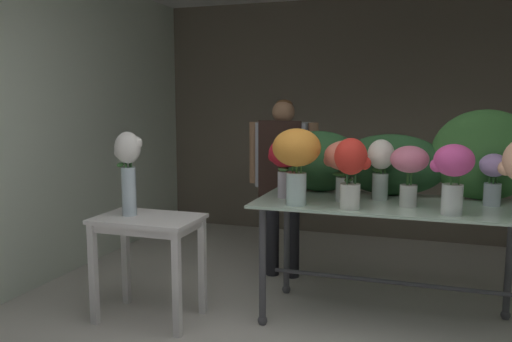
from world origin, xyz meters
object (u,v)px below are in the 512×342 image
Objects in this scene: side_table_white at (148,232)px; vase_rosy_dahlias at (409,167)px; vase_sunset_snapdragons at (296,155)px; vase_white_roses_tall at (128,165)px; vase_fuchsia_ranunculus at (453,171)px; vase_lilac_roses at (493,175)px; vase_crimson_freesia at (285,160)px; vase_ivory_lilies at (380,165)px; vase_coral_tulips at (344,162)px; florist at (283,168)px; vase_scarlet_anemones at (351,167)px; display_table_glass at (389,223)px.

side_table_white is 1.88m from vase_rosy_dahlias.
vase_white_roses_tall is at bearing -170.45° from vase_sunset_snapdragons.
side_table_white is at bearing -174.20° from vase_fuchsia_ranunculus.
vase_fuchsia_ranunculus is at bearing 5.80° from side_table_white.
vase_white_roses_tall is (-2.46, -0.60, 0.04)m from vase_lilac_roses.
vase_fuchsia_ranunculus is 0.73× the size of vase_white_roses_tall.
vase_crimson_freesia reaches higher than vase_ivory_lilies.
vase_fuchsia_ranunculus is at bearing 0.31° from vase_sunset_snapdragons.
florist is at bearing 130.72° from vase_coral_tulips.
vase_sunset_snapdragons is at bearing -69.73° from florist.
vase_coral_tulips is at bearing 173.16° from vase_rosy_dahlias.
florist is 1.39m from vase_rosy_dahlias.
vase_scarlet_anemones is (0.74, -1.03, 0.17)m from florist.
vase_crimson_freesia is 1.01× the size of vase_coral_tulips.
florist is 3.04× the size of vase_sunset_snapdragons.
vase_scarlet_anemones is at bearing -155.10° from vase_lilac_roses.
vase_rosy_dahlias is at bearing 146.74° from vase_fuchsia_ranunculus.
florist is (-0.98, 0.72, 0.26)m from display_table_glass.
side_table_white is 1.76× the size of vase_coral_tulips.
display_table_glass is 1.17× the size of florist.
vase_lilac_roses is (1.27, 0.40, -0.14)m from vase_sunset_snapdragons.
vase_scarlet_anemones is 1.08× the size of vase_ivory_lilies.
vase_fuchsia_ranunculus is 0.60m from vase_ivory_lilies.
vase_white_roses_tall is (-1.92, -0.38, -0.02)m from vase_rosy_dahlias.
vase_rosy_dahlias is 0.28m from vase_ivory_lilies.
vase_lilac_roses is 0.75m from vase_ivory_lilies.
vase_rosy_dahlias is 0.88× the size of vase_scarlet_anemones.
vase_sunset_snapdragons reaches higher than vase_scarlet_anemones.
vase_coral_tulips is (-0.32, -0.05, 0.43)m from display_table_glass.
florist is 3.59× the size of vase_fuchsia_ranunculus.
vase_ivory_lilies is at bearing 34.90° from vase_sunset_snapdragons.
vase_fuchsia_ranunculus is at bearing -33.26° from vase_rosy_dahlias.
vase_fuchsia_ranunculus reaches higher than vase_rosy_dahlias.
side_table_white is 1.51m from vase_scarlet_anemones.
vase_rosy_dahlias is at bearing -4.09° from vase_crimson_freesia.
vase_lilac_roses is (1.64, -0.61, 0.10)m from florist.
vase_white_roses_tall is (-0.82, -1.21, 0.14)m from florist.
vase_rosy_dahlias is 0.88m from vase_crimson_freesia.
vase_crimson_freesia is 0.44m from vase_coral_tulips.
vase_scarlet_anemones reaches higher than vase_ivory_lilies.
vase_lilac_roses is at bearing 13.63° from vase_white_roses_tall.
florist reaches higher than vase_fuchsia_ranunculus.
vase_white_roses_tall reaches higher than vase_scarlet_anemones.
vase_rosy_dahlias is at bearing -6.84° from vase_coral_tulips.
vase_fuchsia_ranunculus is (0.27, -0.18, 0.00)m from vase_rosy_dahlias.
vase_lilac_roses is at bearing 24.90° from vase_scarlet_anemones.
vase_lilac_roses is at bearing 14.52° from side_table_white.
vase_sunset_snapdragons is 1.20× the size of vase_ivory_lilies.
florist reaches higher than vase_sunset_snapdragons.
vase_crimson_freesia reaches higher than vase_lilac_roses.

